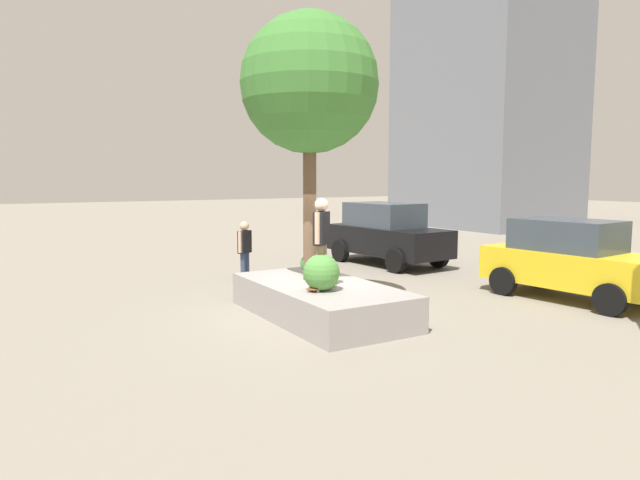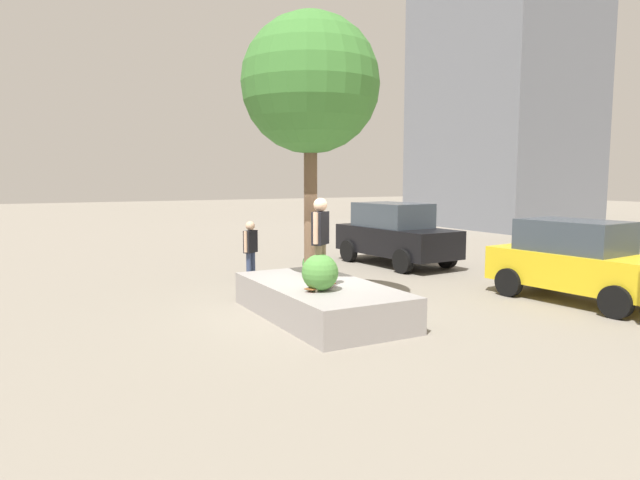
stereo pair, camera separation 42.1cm
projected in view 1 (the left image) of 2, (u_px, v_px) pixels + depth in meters
The scene contains 11 objects.
ground_plane at pixel (316, 313), 11.66m from camera, with size 120.00×120.00×0.00m, color gray.
planter_ledge at pixel (320, 300), 11.34m from camera, with size 4.21×2.13×0.69m, color gray.
plaza_tree at pixel (309, 85), 11.33m from camera, with size 2.85×2.85×5.50m.
boxwood_shrub at pixel (321, 272), 10.58m from camera, with size 0.71×0.71×0.71m, color #4C8C3D.
hedge_clump at pixel (311, 264), 12.35m from camera, with size 0.48×0.48×0.48m, color #3D7A33.
skateboard at pixel (321, 287), 10.73m from camera, with size 0.56×0.81×0.07m.
skateboarder at pixel (322, 235), 10.61m from camera, with size 0.44×0.47×1.70m.
sedan_parked at pixel (387, 233), 18.23m from camera, with size 4.47×2.30×2.02m.
taxi_cab at pixel (571, 259), 12.93m from camera, with size 4.18×2.22×1.87m.
bystander_watching at pixel (245, 247), 15.23m from camera, with size 0.41×0.48×1.66m.
office_tower_glass at pixel (488, 11), 32.11m from camera, with size 9.22×7.05×24.96m, color slate.
Camera 1 is at (9.89, -5.70, 2.84)m, focal length 31.12 mm.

